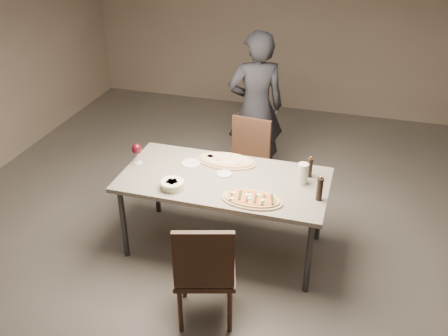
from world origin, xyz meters
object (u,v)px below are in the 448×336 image
(ham_pizza, at_px, (226,161))
(pepper_mill_left, at_px, (320,189))
(diner, at_px, (256,108))
(carafe, at_px, (303,174))
(chair_far, at_px, (247,158))
(dining_table, at_px, (224,184))
(chair_near, at_px, (205,269))
(bread_basket, at_px, (172,184))
(zucchini_pizza, at_px, (252,199))

(ham_pizza, height_order, pepper_mill_left, pepper_mill_left)
(pepper_mill_left, bearing_deg, diner, 120.65)
(pepper_mill_left, height_order, diner, diner)
(ham_pizza, xyz_separation_m, pepper_mill_left, (0.89, -0.39, 0.09))
(diner, bearing_deg, carafe, 94.92)
(chair_far, xyz_separation_m, diner, (-0.04, 0.53, 0.34))
(dining_table, relative_size, chair_near, 1.89)
(ham_pizza, bearing_deg, carafe, -0.76)
(carafe, xyz_separation_m, diner, (-0.70, 1.25, 0.01))
(bread_basket, xyz_separation_m, diner, (0.33, 1.64, 0.06))
(dining_table, relative_size, chair_far, 1.97)
(dining_table, xyz_separation_m, chair_far, (0.01, 0.83, -0.18))
(carafe, bearing_deg, bread_basket, -159.29)
(zucchini_pizza, xyz_separation_m, bread_basket, (-0.68, -0.00, 0.03))
(pepper_mill_left, bearing_deg, chair_far, 131.24)
(dining_table, bearing_deg, pepper_mill_left, -7.60)
(ham_pizza, distance_m, chair_far, 0.61)
(chair_far, bearing_deg, chair_near, 99.70)
(dining_table, xyz_separation_m, pepper_mill_left, (0.83, -0.11, 0.16))
(chair_far, bearing_deg, diner, -79.43)
(bread_basket, bearing_deg, ham_pizza, 61.31)
(zucchini_pizza, relative_size, ham_pizza, 0.91)
(ham_pizza, bearing_deg, bread_basket, -106.05)
(bread_basket, relative_size, diner, 0.12)
(bread_basket, bearing_deg, diner, 78.60)
(dining_table, relative_size, zucchini_pizza, 3.54)
(carafe, bearing_deg, zucchini_pizza, -131.91)
(pepper_mill_left, relative_size, chair_near, 0.23)
(zucchini_pizza, xyz_separation_m, pepper_mill_left, (0.52, 0.17, 0.09))
(pepper_mill_left, relative_size, diner, 0.13)
(zucchini_pizza, height_order, pepper_mill_left, pepper_mill_left)
(dining_table, height_order, pepper_mill_left, pepper_mill_left)
(dining_table, relative_size, bread_basket, 8.83)
(zucchini_pizza, height_order, carafe, carafe)
(bread_basket, bearing_deg, chair_far, 71.38)
(dining_table, xyz_separation_m, carafe, (0.66, 0.11, 0.15))
(carafe, xyz_separation_m, chair_far, (-0.66, 0.72, -0.33))
(pepper_mill_left, height_order, chair_far, pepper_mill_left)
(ham_pizza, bearing_deg, diner, 101.43)
(diner, bearing_deg, dining_table, 67.25)
(zucchini_pizza, distance_m, ham_pizza, 0.67)
(dining_table, distance_m, chair_near, 0.95)
(chair_far, bearing_deg, ham_pizza, 88.80)
(ham_pizza, height_order, diner, diner)
(bread_basket, height_order, diner, diner)
(dining_table, xyz_separation_m, zucchini_pizza, (0.31, -0.28, 0.07))
(ham_pizza, height_order, bread_basket, bread_basket)
(diner, bearing_deg, zucchini_pizza, 77.79)
(dining_table, distance_m, chair_far, 0.85)
(chair_far, relative_size, diner, 0.54)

